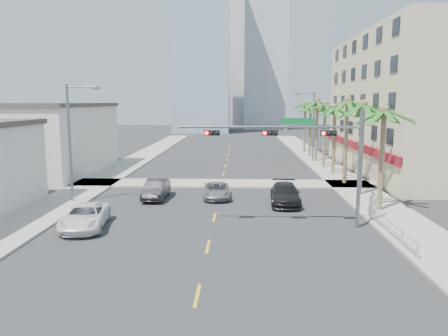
% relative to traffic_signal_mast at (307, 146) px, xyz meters
% --- Properties ---
extents(ground, '(260.00, 260.00, 0.00)m').
position_rel_traffic_signal_mast_xyz_m(ground, '(-5.78, -7.95, -5.06)').
color(ground, '#262628').
rests_on(ground, ground).
extents(sidewalk_right, '(4.00, 120.00, 0.15)m').
position_rel_traffic_signal_mast_xyz_m(sidewalk_right, '(6.22, 12.05, -4.99)').
color(sidewalk_right, gray).
rests_on(sidewalk_right, ground).
extents(sidewalk_left, '(4.00, 120.00, 0.15)m').
position_rel_traffic_signal_mast_xyz_m(sidewalk_left, '(-17.78, 12.05, -4.99)').
color(sidewalk_left, gray).
rests_on(sidewalk_left, ground).
extents(sidewalk_cross, '(80.00, 4.00, 0.15)m').
position_rel_traffic_signal_mast_xyz_m(sidewalk_cross, '(-5.78, 14.05, -4.99)').
color(sidewalk_cross, gray).
rests_on(sidewalk_cross, ground).
extents(building_right, '(15.25, 28.00, 15.00)m').
position_rel_traffic_signal_mast_xyz_m(building_right, '(16.21, 22.05, 2.43)').
color(building_right, '#C9B98E').
rests_on(building_right, ground).
extents(building_left_far, '(11.00, 18.00, 7.20)m').
position_rel_traffic_signal_mast_xyz_m(building_left_far, '(-25.28, 20.05, -1.46)').
color(building_left_far, beige).
rests_on(building_left_far, ground).
extents(tower_far_left, '(14.00, 14.00, 48.00)m').
position_rel_traffic_signal_mast_xyz_m(tower_far_left, '(-13.78, 87.05, 18.94)').
color(tower_far_left, '#99B2C6').
rests_on(tower_far_left, ground).
extents(tower_far_right, '(12.00, 12.00, 60.00)m').
position_rel_traffic_signal_mast_xyz_m(tower_far_right, '(3.22, 102.05, 24.94)').
color(tower_far_right, '#ADADB2').
rests_on(tower_far_right, ground).
extents(tower_far_center, '(16.00, 16.00, 42.00)m').
position_rel_traffic_signal_mast_xyz_m(tower_far_center, '(-8.78, 117.05, 15.94)').
color(tower_far_center, '#ADADB2').
rests_on(tower_far_center, ground).
extents(traffic_signal_mast, '(11.12, 0.54, 7.20)m').
position_rel_traffic_signal_mast_xyz_m(traffic_signal_mast, '(0.00, 0.00, 0.00)').
color(traffic_signal_mast, slate).
rests_on(traffic_signal_mast, ground).
extents(palm_tree_0, '(4.80, 4.80, 7.80)m').
position_rel_traffic_signal_mast_xyz_m(palm_tree_0, '(5.82, 4.05, 2.02)').
color(palm_tree_0, brown).
rests_on(palm_tree_0, ground).
extents(palm_tree_1, '(4.80, 4.80, 8.16)m').
position_rel_traffic_signal_mast_xyz_m(palm_tree_1, '(5.82, 9.25, 2.37)').
color(palm_tree_1, brown).
rests_on(palm_tree_1, ground).
extents(palm_tree_2, '(4.80, 4.80, 8.52)m').
position_rel_traffic_signal_mast_xyz_m(palm_tree_2, '(5.82, 14.45, 2.72)').
color(palm_tree_2, brown).
rests_on(palm_tree_2, ground).
extents(palm_tree_3, '(4.80, 4.80, 7.80)m').
position_rel_traffic_signal_mast_xyz_m(palm_tree_3, '(5.82, 19.65, 2.02)').
color(palm_tree_3, brown).
rests_on(palm_tree_3, ground).
extents(palm_tree_4, '(4.80, 4.80, 8.16)m').
position_rel_traffic_signal_mast_xyz_m(palm_tree_4, '(5.82, 24.85, 2.37)').
color(palm_tree_4, brown).
rests_on(palm_tree_4, ground).
extents(palm_tree_5, '(4.80, 4.80, 8.52)m').
position_rel_traffic_signal_mast_xyz_m(palm_tree_5, '(5.82, 30.05, 2.72)').
color(palm_tree_5, brown).
rests_on(palm_tree_5, ground).
extents(palm_tree_6, '(4.80, 4.80, 7.80)m').
position_rel_traffic_signal_mast_xyz_m(palm_tree_6, '(5.82, 35.25, 2.02)').
color(palm_tree_6, brown).
rests_on(palm_tree_6, ground).
extents(palm_tree_7, '(4.80, 4.80, 8.16)m').
position_rel_traffic_signal_mast_xyz_m(palm_tree_7, '(5.82, 40.45, 2.37)').
color(palm_tree_7, brown).
rests_on(palm_tree_7, ground).
extents(streetlight_left, '(2.55, 0.25, 9.00)m').
position_rel_traffic_signal_mast_xyz_m(streetlight_left, '(-16.78, 6.05, -0.00)').
color(streetlight_left, slate).
rests_on(streetlight_left, ground).
extents(streetlight_right, '(2.55, 0.25, 9.00)m').
position_rel_traffic_signal_mast_xyz_m(streetlight_right, '(5.21, 30.05, -0.00)').
color(streetlight_right, slate).
rests_on(streetlight_right, ground).
extents(guardrail, '(0.08, 8.08, 1.00)m').
position_rel_traffic_signal_mast_xyz_m(guardrail, '(4.52, -1.95, -4.39)').
color(guardrail, silver).
rests_on(guardrail, ground).
extents(car_parked_far, '(3.13, 5.54, 1.46)m').
position_rel_traffic_signal_mast_xyz_m(car_parked_far, '(-13.58, -0.77, -4.33)').
color(car_parked_far, white).
rests_on(car_parked_far, ground).
extents(car_lane_left, '(1.66, 4.63, 1.52)m').
position_rel_traffic_signal_mast_xyz_m(car_lane_left, '(-10.78, 7.67, -4.30)').
color(car_lane_left, black).
rests_on(car_lane_left, ground).
extents(car_lane_center, '(2.33, 4.60, 1.25)m').
position_rel_traffic_signal_mast_xyz_m(car_lane_center, '(-5.94, 8.00, -4.44)').
color(car_lane_center, '#A4A4A9').
rests_on(car_lane_center, ground).
extents(car_lane_right, '(2.45, 5.47, 1.56)m').
position_rel_traffic_signal_mast_xyz_m(car_lane_right, '(-0.63, 6.15, -4.28)').
color(car_lane_right, black).
rests_on(car_lane_right, ground).
extents(pedestrian, '(0.80, 0.63, 1.95)m').
position_rel_traffic_signal_mast_xyz_m(pedestrian, '(4.52, 1.41, -3.94)').
color(pedestrian, white).
rests_on(pedestrian, sidewalk_right).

